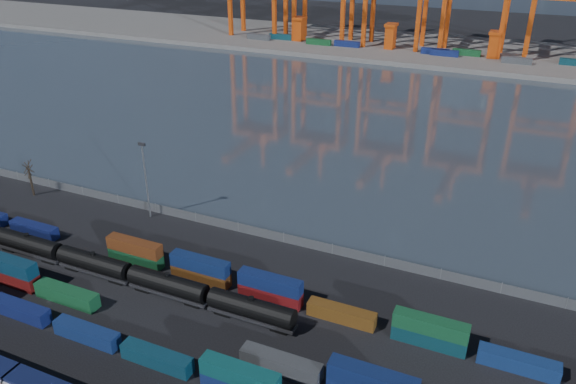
% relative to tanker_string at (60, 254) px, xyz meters
% --- Properties ---
extents(ground, '(700.00, 700.00, 0.00)m').
position_rel_tanker_string_xyz_m(ground, '(33.55, -4.58, -2.28)').
color(ground, black).
rests_on(ground, ground).
extents(harbor_water, '(700.00, 700.00, 0.00)m').
position_rel_tanker_string_xyz_m(harbor_water, '(33.55, 100.42, -2.27)').
color(harbor_water, '#2E3842').
rests_on(harbor_water, ground).
extents(far_quay, '(700.00, 70.00, 2.00)m').
position_rel_tanker_string_xyz_m(far_quay, '(33.55, 205.42, -1.28)').
color(far_quay, '#514F4C').
rests_on(far_quay, ground).
extents(container_row_south, '(138.78, 2.25, 4.79)m').
position_rel_tanker_string_xyz_m(container_row_south, '(11.11, -13.87, -0.45)').
color(container_row_south, '#414447').
rests_on(container_row_south, ground).
extents(container_row_mid, '(140.61, 2.40, 5.11)m').
position_rel_tanker_string_xyz_m(container_row_mid, '(21.54, -7.93, -0.54)').
color(container_row_mid, '#434548').
rests_on(container_row_mid, ground).
extents(container_row_north, '(140.30, 2.22, 4.74)m').
position_rel_tanker_string_xyz_m(container_row_north, '(40.49, 5.93, -0.42)').
color(container_row_north, '#0F194D').
rests_on(container_row_north, ground).
extents(tanker_string, '(92.30, 3.18, 4.55)m').
position_rel_tanker_string_xyz_m(tanker_string, '(0.00, 0.00, 0.00)').
color(tanker_string, black).
rests_on(tanker_string, ground).
extents(waterfront_fence, '(160.12, 0.12, 2.20)m').
position_rel_tanker_string_xyz_m(waterfront_fence, '(33.55, 23.42, -1.28)').
color(waterfront_fence, '#595B5E').
rests_on(waterfront_fence, ground).
extents(bare_tree, '(2.28, 2.22, 8.61)m').
position_rel_tanker_string_xyz_m(bare_tree, '(-26.67, 18.87, 2.04)').
color(bare_tree, black).
rests_on(bare_tree, ground).
extents(yard_light_mast, '(1.60, 0.40, 16.60)m').
position_rel_tanker_string_xyz_m(yard_light_mast, '(3.55, 21.42, 7.01)').
color(yard_light_mast, slate).
rests_on(yard_light_mast, ground).
extents(quay_containers, '(172.58, 10.99, 2.60)m').
position_rel_tanker_string_xyz_m(quay_containers, '(22.55, 190.88, 1.02)').
color(quay_containers, navy).
rests_on(quay_containers, far_quay).
extents(straddle_carriers, '(140.00, 7.00, 11.10)m').
position_rel_tanker_string_xyz_m(straddle_carriers, '(31.05, 195.42, 5.54)').
color(straddle_carriers, '#CD450E').
rests_on(straddle_carriers, far_quay).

